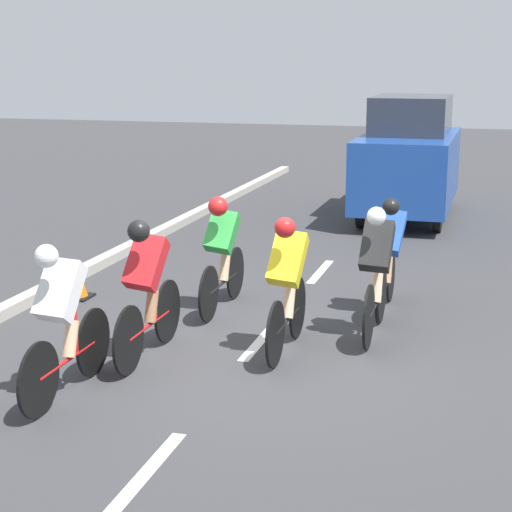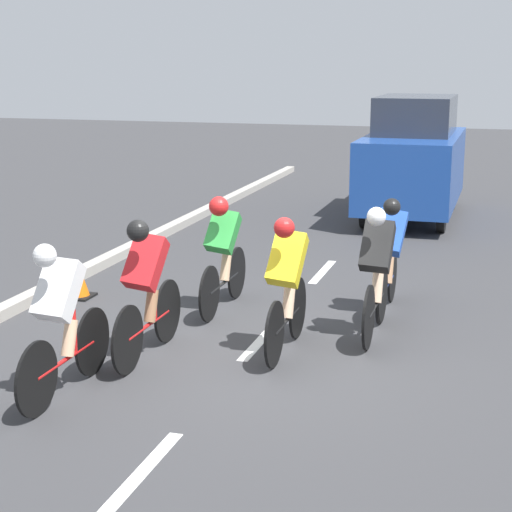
{
  "view_description": "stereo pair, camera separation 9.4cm",
  "coord_description": "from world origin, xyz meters",
  "px_view_note": "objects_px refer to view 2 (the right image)",
  "views": [
    {
      "loc": [
        -2.41,
        8.41,
        3.05
      ],
      "look_at": [
        0.06,
        -0.21,
        0.95
      ],
      "focal_mm": 60.0,
      "sensor_mm": 36.0,
      "label": 1
    },
    {
      "loc": [
        -2.5,
        8.39,
        3.05
      ],
      "look_at": [
        0.06,
        -0.21,
        0.95
      ],
      "focal_mm": 60.0,
      "sensor_mm": 36.0,
      "label": 2
    }
  ],
  "objects_px": {
    "cyclist_red": "(146,285)",
    "traffic_cone": "(78,280)",
    "support_car": "(413,159)",
    "cyclist_black": "(377,269)",
    "cyclist_blue": "(389,253)",
    "cyclist_white": "(61,316)",
    "cyclist_yellow": "(287,282)",
    "cyclist_green": "(223,249)"
  },
  "relations": [
    {
      "from": "cyclist_black",
      "to": "traffic_cone",
      "type": "height_order",
      "value": "cyclist_black"
    },
    {
      "from": "cyclist_yellow",
      "to": "support_car",
      "type": "height_order",
      "value": "support_car"
    },
    {
      "from": "cyclist_black",
      "to": "support_car",
      "type": "height_order",
      "value": "support_car"
    },
    {
      "from": "cyclist_yellow",
      "to": "cyclist_black",
      "type": "bearing_deg",
      "value": -134.48
    },
    {
      "from": "cyclist_red",
      "to": "traffic_cone",
      "type": "height_order",
      "value": "cyclist_red"
    },
    {
      "from": "cyclist_blue",
      "to": "cyclist_white",
      "type": "distance_m",
      "value": 4.25
    },
    {
      "from": "cyclist_black",
      "to": "cyclist_blue",
      "type": "height_order",
      "value": "cyclist_black"
    },
    {
      "from": "cyclist_black",
      "to": "cyclist_red",
      "type": "xyz_separation_m",
      "value": [
        2.13,
        1.39,
        0.01
      ]
    },
    {
      "from": "cyclist_black",
      "to": "support_car",
      "type": "relative_size",
      "value": 0.42
    },
    {
      "from": "cyclist_blue",
      "to": "traffic_cone",
      "type": "relative_size",
      "value": 3.32
    },
    {
      "from": "cyclist_yellow",
      "to": "cyclist_white",
      "type": "height_order",
      "value": "cyclist_yellow"
    },
    {
      "from": "support_car",
      "to": "cyclist_green",
      "type": "bearing_deg",
      "value": 77.93
    },
    {
      "from": "cyclist_white",
      "to": "traffic_cone",
      "type": "xyz_separation_m",
      "value": [
        1.47,
        -3.03,
        -0.54
      ]
    },
    {
      "from": "cyclist_black",
      "to": "support_car",
      "type": "xyz_separation_m",
      "value": [
        0.45,
        -7.41,
        0.37
      ]
    },
    {
      "from": "traffic_cone",
      "to": "cyclist_blue",
      "type": "bearing_deg",
      "value": -173.67
    },
    {
      "from": "cyclist_green",
      "to": "traffic_cone",
      "type": "bearing_deg",
      "value": -1.1
    },
    {
      "from": "support_car",
      "to": "traffic_cone",
      "type": "distance_m",
      "value": 7.79
    },
    {
      "from": "cyclist_black",
      "to": "cyclist_red",
      "type": "distance_m",
      "value": 2.54
    },
    {
      "from": "cyclist_black",
      "to": "cyclist_red",
      "type": "bearing_deg",
      "value": 33.11
    },
    {
      "from": "cyclist_black",
      "to": "cyclist_red",
      "type": "height_order",
      "value": "cyclist_red"
    },
    {
      "from": "support_car",
      "to": "cyclist_white",
      "type": "bearing_deg",
      "value": 78.59
    },
    {
      "from": "cyclist_blue",
      "to": "cyclist_black",
      "type": "bearing_deg",
      "value": 89.61
    },
    {
      "from": "cyclist_white",
      "to": "cyclist_red",
      "type": "xyz_separation_m",
      "value": [
        -0.33,
        -1.14,
        0.02
      ]
    },
    {
      "from": "cyclist_yellow",
      "to": "cyclist_white",
      "type": "relative_size",
      "value": 0.96
    },
    {
      "from": "cyclist_black",
      "to": "cyclist_green",
      "type": "height_order",
      "value": "cyclist_black"
    },
    {
      "from": "cyclist_yellow",
      "to": "cyclist_red",
      "type": "relative_size",
      "value": 0.96
    },
    {
      "from": "cyclist_yellow",
      "to": "cyclist_white",
      "type": "bearing_deg",
      "value": 45.96
    },
    {
      "from": "cyclist_yellow",
      "to": "cyclist_blue",
      "type": "height_order",
      "value": "cyclist_yellow"
    },
    {
      "from": "support_car",
      "to": "traffic_cone",
      "type": "bearing_deg",
      "value": 63.29
    },
    {
      "from": "cyclist_yellow",
      "to": "cyclist_red",
      "type": "distance_m",
      "value": 1.44
    },
    {
      "from": "cyclist_green",
      "to": "support_car",
      "type": "xyz_separation_m",
      "value": [
        -1.49,
        -6.95,
        0.37
      ]
    },
    {
      "from": "cyclist_white",
      "to": "support_car",
      "type": "height_order",
      "value": "support_car"
    },
    {
      "from": "cyclist_red",
      "to": "cyclist_yellow",
      "type": "bearing_deg",
      "value": -156.77
    },
    {
      "from": "cyclist_white",
      "to": "support_car",
      "type": "bearing_deg",
      "value": -101.41
    },
    {
      "from": "cyclist_black",
      "to": "cyclist_blue",
      "type": "bearing_deg",
      "value": -90.39
    },
    {
      "from": "cyclist_black",
      "to": "cyclist_white",
      "type": "xyz_separation_m",
      "value": [
        2.46,
        2.53,
        -0.0
      ]
    },
    {
      "from": "cyclist_green",
      "to": "cyclist_blue",
      "type": "bearing_deg",
      "value": -166.27
    },
    {
      "from": "cyclist_white",
      "to": "traffic_cone",
      "type": "bearing_deg",
      "value": -64.11
    },
    {
      "from": "cyclist_yellow",
      "to": "traffic_cone",
      "type": "xyz_separation_m",
      "value": [
        3.12,
        -1.32,
        -0.54
      ]
    },
    {
      "from": "cyclist_blue",
      "to": "support_car",
      "type": "bearing_deg",
      "value": -85.96
    },
    {
      "from": "cyclist_white",
      "to": "support_car",
      "type": "xyz_separation_m",
      "value": [
        -2.01,
        -9.94,
        0.37
      ]
    },
    {
      "from": "cyclist_red",
      "to": "support_car",
      "type": "height_order",
      "value": "support_car"
    }
  ]
}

